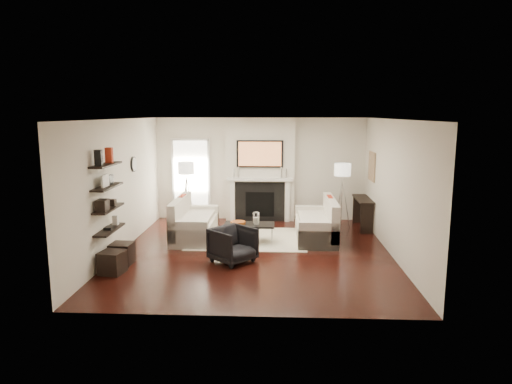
{
  "coord_description": "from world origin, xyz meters",
  "views": [
    {
      "loc": [
        0.46,
        -9.0,
        2.82
      ],
      "look_at": [
        0.0,
        0.6,
        1.15
      ],
      "focal_mm": 32.0,
      "sensor_mm": 36.0,
      "label": 1
    }
  ],
  "objects_px": {
    "loveseat_left_base": "(195,229)",
    "coffee_table": "(249,225)",
    "lamp_right_shade": "(343,170)",
    "ottoman_near": "(122,253)",
    "lamp_left_shade": "(186,168)",
    "armchair": "(233,243)",
    "loveseat_right_base": "(315,230)"
  },
  "relations": [
    {
      "from": "loveseat_left_base",
      "to": "loveseat_right_base",
      "type": "distance_m",
      "value": 2.73
    },
    {
      "from": "coffee_table",
      "to": "lamp_left_shade",
      "type": "bearing_deg",
      "value": 136.43
    },
    {
      "from": "loveseat_left_base",
      "to": "lamp_left_shade",
      "type": "relative_size",
      "value": 4.5
    },
    {
      "from": "loveseat_right_base",
      "to": "armchair",
      "type": "distance_m",
      "value": 2.38
    },
    {
      "from": "ottoman_near",
      "to": "coffee_table",
      "type": "bearing_deg",
      "value": 33.77
    },
    {
      "from": "ottoman_near",
      "to": "loveseat_right_base",
      "type": "bearing_deg",
      "value": 26.28
    },
    {
      "from": "lamp_left_shade",
      "to": "lamp_right_shade",
      "type": "xyz_separation_m",
      "value": [
        3.9,
        -0.15,
        0.0
      ]
    },
    {
      "from": "loveseat_left_base",
      "to": "lamp_left_shade",
      "type": "distance_m",
      "value": 1.88
    },
    {
      "from": "loveseat_left_base",
      "to": "ottoman_near",
      "type": "height_order",
      "value": "loveseat_left_base"
    },
    {
      "from": "lamp_left_shade",
      "to": "lamp_right_shade",
      "type": "height_order",
      "value": "same"
    },
    {
      "from": "armchair",
      "to": "ottoman_near",
      "type": "distance_m",
      "value": 2.1
    },
    {
      "from": "coffee_table",
      "to": "armchair",
      "type": "relative_size",
      "value": 1.49
    },
    {
      "from": "loveseat_left_base",
      "to": "lamp_right_shade",
      "type": "height_order",
      "value": "lamp_right_shade"
    },
    {
      "from": "loveseat_right_base",
      "to": "lamp_left_shade",
      "type": "height_order",
      "value": "lamp_left_shade"
    },
    {
      "from": "loveseat_right_base",
      "to": "armchair",
      "type": "height_order",
      "value": "armchair"
    },
    {
      "from": "loveseat_left_base",
      "to": "coffee_table",
      "type": "xyz_separation_m",
      "value": [
        1.25,
        -0.28,
        0.19
      ]
    },
    {
      "from": "lamp_right_shade",
      "to": "coffee_table",
      "type": "bearing_deg",
      "value": -146.31
    },
    {
      "from": "lamp_right_shade",
      "to": "ottoman_near",
      "type": "height_order",
      "value": "lamp_right_shade"
    },
    {
      "from": "loveseat_left_base",
      "to": "loveseat_right_base",
      "type": "bearing_deg",
      "value": 0.98
    },
    {
      "from": "coffee_table",
      "to": "ottoman_near",
      "type": "relative_size",
      "value": 2.75
    },
    {
      "from": "ottoman_near",
      "to": "armchair",
      "type": "bearing_deg",
      "value": 5.96
    },
    {
      "from": "loveseat_left_base",
      "to": "lamp_right_shade",
      "type": "distance_m",
      "value": 3.86
    },
    {
      "from": "lamp_left_shade",
      "to": "ottoman_near",
      "type": "xyz_separation_m",
      "value": [
        -0.62,
        -3.17,
        -1.25
      ]
    },
    {
      "from": "loveseat_left_base",
      "to": "lamp_left_shade",
      "type": "xyz_separation_m",
      "value": [
        -0.44,
        1.34,
        1.24
      ]
    },
    {
      "from": "lamp_left_shade",
      "to": "coffee_table",
      "type": "bearing_deg",
      "value": -43.57
    },
    {
      "from": "armchair",
      "to": "lamp_left_shade",
      "type": "distance_m",
      "value": 3.47
    },
    {
      "from": "coffee_table",
      "to": "armchair",
      "type": "height_order",
      "value": "armchair"
    },
    {
      "from": "loveseat_right_base",
      "to": "lamp_right_shade",
      "type": "relative_size",
      "value": 4.5
    },
    {
      "from": "armchair",
      "to": "ottoman_near",
      "type": "xyz_separation_m",
      "value": [
        -2.09,
        -0.22,
        -0.17
      ]
    },
    {
      "from": "armchair",
      "to": "loveseat_left_base",
      "type": "bearing_deg",
      "value": 74.91
    },
    {
      "from": "loveseat_right_base",
      "to": "ottoman_near",
      "type": "distance_m",
      "value": 4.23
    },
    {
      "from": "armchair",
      "to": "lamp_right_shade",
      "type": "height_order",
      "value": "lamp_right_shade"
    }
  ]
}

